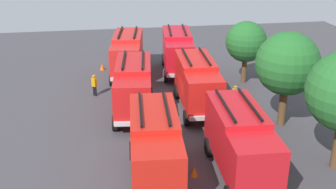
{
  "coord_description": "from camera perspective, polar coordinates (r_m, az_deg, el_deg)",
  "views": [
    {
      "loc": [
        27.33,
        -4.36,
        12.82
      ],
      "look_at": [
        0.0,
        0.0,
        1.4
      ],
      "focal_mm": 43.83,
      "sensor_mm": 36.0,
      "label": 1
    }
  ],
  "objects": [
    {
      "name": "traffic_cone_1",
      "position": [
        40.35,
        5.08,
        4.29
      ],
      "size": [
        0.45,
        0.45,
        0.64
      ],
      "primitive_type": "cone",
      "color": "#F2600C",
      "rests_on": "ground"
    },
    {
      "name": "traffic_cone_0",
      "position": [
        39.82,
        -9.13,
        3.84
      ],
      "size": [
        0.45,
        0.45,
        0.64
      ],
      "primitive_type": "cone",
      "color": "#F2600C",
      "rests_on": "ground"
    },
    {
      "name": "tree_1",
      "position": [
        28.07,
        16.29,
        4.1
      ],
      "size": [
        4.24,
        4.24,
        6.57
      ],
      "color": "brown",
      "rests_on": "ground"
    },
    {
      "name": "firefighter_1",
      "position": [
        31.58,
        9.29,
        -0.09
      ],
      "size": [
        0.48,
        0.4,
        1.6
      ],
      "rotation": [
        0.0,
        0.0,
        5.18
      ],
      "color": "black",
      "rests_on": "ground"
    },
    {
      "name": "fire_truck_4",
      "position": [
        30.3,
        4.11,
        1.75
      ],
      "size": [
        7.3,
        3.01,
        3.88
      ],
      "rotation": [
        0.0,
        0.0,
        -0.04
      ],
      "color": "red",
      "rests_on": "ground"
    },
    {
      "name": "tree_0",
      "position": [
        35.81,
        10.82,
        7.19
      ],
      "size": [
        3.5,
        3.5,
        5.42
      ],
      "color": "brown",
      "rests_on": "ground"
    },
    {
      "name": "fire_truck_5",
      "position": [
        22.48,
        10.05,
        -6.29
      ],
      "size": [
        7.29,
        2.99,
        3.88
      ],
      "rotation": [
        0.0,
        0.0,
        -0.04
      ],
      "color": "red",
      "rests_on": "ground"
    },
    {
      "name": "fire_truck_1",
      "position": [
        29.55,
        -4.82,
        1.18
      ],
      "size": [
        7.43,
        3.4,
        3.88
      ],
      "rotation": [
        0.0,
        0.0,
        -0.11
      ],
      "color": "red",
      "rests_on": "ground"
    },
    {
      "name": "firefighter_0",
      "position": [
        33.58,
        -10.21,
        1.41
      ],
      "size": [
        0.47,
        0.46,
        1.75
      ],
      "rotation": [
        0.0,
        0.0,
        2.28
      ],
      "color": "black",
      "rests_on": "ground"
    },
    {
      "name": "ground_plane",
      "position": [
        30.5,
        -0.0,
        -2.43
      ],
      "size": [
        54.59,
        54.59,
        0.0
      ],
      "primitive_type": "plane",
      "color": "#423F44"
    },
    {
      "name": "fire_truck_3",
      "position": [
        38.22,
        1.34,
        6.21
      ],
      "size": [
        7.42,
        3.37,
        3.88
      ],
      "rotation": [
        0.0,
        0.0,
        -0.11
      ],
      "color": "red",
      "rests_on": "ground"
    },
    {
      "name": "fire_truck_0",
      "position": [
        37.47,
        -5.66,
        5.78
      ],
      "size": [
        7.47,
        3.58,
        3.88
      ],
      "rotation": [
        0.0,
        0.0,
        -0.14
      ],
      "color": "red",
      "rests_on": "ground"
    },
    {
      "name": "traffic_cone_2",
      "position": [
        23.0,
        3.67,
        -10.62
      ],
      "size": [
        0.41,
        0.41,
        0.59
      ],
      "primitive_type": "cone",
      "color": "#F2600C",
      "rests_on": "ground"
    },
    {
      "name": "fire_truck_2",
      "position": [
        21.7,
        -1.83,
        -7.03
      ],
      "size": [
        7.35,
        3.15,
        3.88
      ],
      "rotation": [
        0.0,
        0.0,
        -0.07
      ],
      "color": "red",
      "rests_on": "ground"
    }
  ]
}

